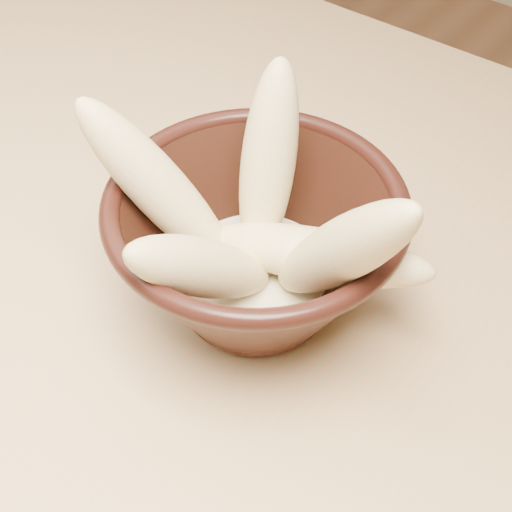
% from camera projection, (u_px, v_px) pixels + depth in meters
% --- Properties ---
extents(table, '(1.20, 0.80, 0.75)m').
position_uv_depth(table, '(171.00, 225.00, 0.79)').
color(table, tan).
rests_on(table, ground).
extents(bowl, '(0.23, 0.23, 0.13)m').
position_uv_depth(bowl, '(256.00, 247.00, 0.56)').
color(bowl, black).
rests_on(bowl, table).
extents(milk_puddle, '(0.13, 0.13, 0.02)m').
position_uv_depth(milk_puddle, '(256.00, 273.00, 0.58)').
color(milk_puddle, beige).
rests_on(milk_puddle, bowl).
extents(banana_upright, '(0.07, 0.10, 0.17)m').
position_uv_depth(banana_upright, '(268.00, 163.00, 0.55)').
color(banana_upright, tan).
rests_on(banana_upright, bowl).
extents(banana_left, '(0.15, 0.10, 0.17)m').
position_uv_depth(banana_left, '(160.00, 189.00, 0.54)').
color(banana_left, tan).
rests_on(banana_left, bowl).
extents(banana_right, '(0.15, 0.08, 0.19)m').
position_uv_depth(banana_right, '(339.00, 252.00, 0.48)').
color(banana_right, tan).
rests_on(banana_right, bowl).
extents(banana_across, '(0.19, 0.10, 0.06)m').
position_uv_depth(banana_across, '(314.00, 255.00, 0.55)').
color(banana_across, tan).
rests_on(banana_across, bowl).
extents(banana_front, '(0.07, 0.15, 0.14)m').
position_uv_depth(banana_front, '(204.00, 268.00, 0.51)').
color(banana_front, tan).
rests_on(banana_front, bowl).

